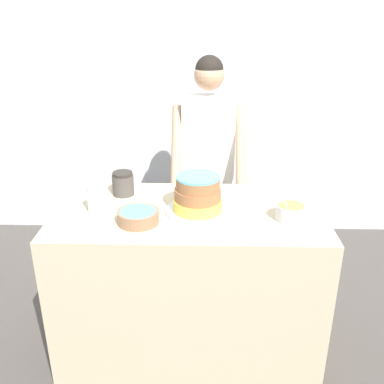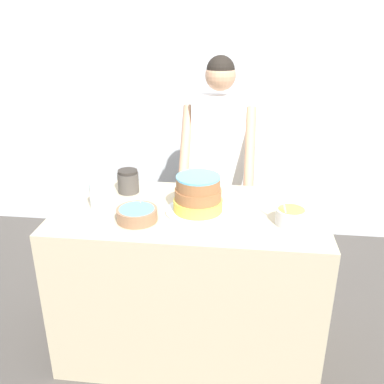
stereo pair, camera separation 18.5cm
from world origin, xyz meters
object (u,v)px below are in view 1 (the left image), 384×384
object	(u,v)px
person_baker	(208,151)
frosting_bowl_yellow	(291,212)
cake	(198,196)
ceramic_plate	(86,227)
stoneware_jar	(123,184)
drinking_glass	(93,199)
frosting_bowl_blue	(138,216)

from	to	relation	value
person_baker	frosting_bowl_yellow	distance (m)	0.93
cake	ceramic_plate	size ratio (longest dim) A/B	1.44
person_baker	cake	bearing A→B (deg)	-94.60
cake	stoneware_jar	world-z (taller)	cake
drinking_glass	frosting_bowl_blue	bearing A→B (deg)	-25.20
ceramic_plate	drinking_glass	bearing A→B (deg)	91.57
frosting_bowl_yellow	stoneware_jar	size ratio (longest dim) A/B	1.43
cake	ceramic_plate	xyz separation A→B (m)	(-0.54, -0.21, -0.08)
frosting_bowl_blue	frosting_bowl_yellow	xyz separation A→B (m)	(0.76, 0.05, 0.01)
person_baker	drinking_glass	xyz separation A→B (m)	(-0.60, -0.77, -0.02)
stoneware_jar	frosting_bowl_yellow	bearing A→B (deg)	-18.50
ceramic_plate	frosting_bowl_yellow	bearing A→B (deg)	6.77
cake	frosting_bowl_yellow	xyz separation A→B (m)	(0.47, -0.09, -0.05)
frosting_bowl_blue	stoneware_jar	distance (m)	0.38
cake	drinking_glass	bearing A→B (deg)	-177.91
frosting_bowl_yellow	frosting_bowl_blue	bearing A→B (deg)	-176.17
drinking_glass	ceramic_plate	size ratio (longest dim) A/B	0.61
cake	stoneware_jar	xyz separation A→B (m)	(-0.43, 0.22, -0.02)
ceramic_plate	cake	bearing A→B (deg)	20.91
stoneware_jar	person_baker	bearing A→B (deg)	47.38
person_baker	frosting_bowl_yellow	xyz separation A→B (m)	(0.41, -0.83, -0.05)
person_baker	drinking_glass	distance (m)	0.98
person_baker	frosting_bowl_blue	size ratio (longest dim) A/B	7.88
frosting_bowl_blue	frosting_bowl_yellow	distance (m)	0.77
cake	frosting_bowl_blue	size ratio (longest dim) A/B	1.66
person_baker	drinking_glass	bearing A→B (deg)	-128.20
drinking_glass	ceramic_plate	world-z (taller)	drinking_glass
drinking_glass	stoneware_jar	size ratio (longest dim) A/B	1.07
person_baker	ceramic_plate	distance (m)	1.13
drinking_glass	stoneware_jar	bearing A→B (deg)	64.11
frosting_bowl_blue	stoneware_jar	bearing A→B (deg)	110.97
frosting_bowl_blue	frosting_bowl_yellow	bearing A→B (deg)	3.83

